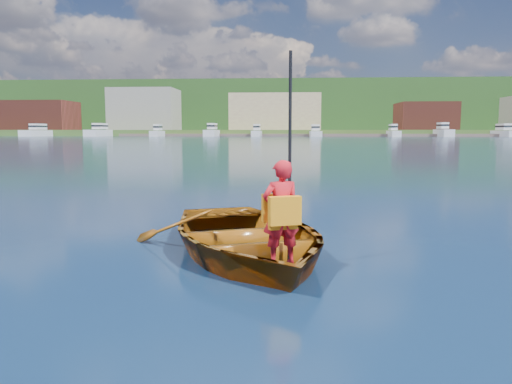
{
  "coord_description": "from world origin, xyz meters",
  "views": [
    {
      "loc": [
        -0.07,
        -6.25,
        1.52
      ],
      "look_at": [
        -0.47,
        -0.22,
        0.78
      ],
      "focal_mm": 35.0,
      "sensor_mm": 36.0,
      "label": 1
    }
  ],
  "objects": [
    {
      "name": "ground",
      "position": [
        0.0,
        0.0,
        0.0
      ],
      "size": [
        600.0,
        600.0,
        0.0
      ],
      "color": "#102C45",
      "rests_on": "ground"
    },
    {
      "name": "dock",
      "position": [
        8.27,
        148.0,
        0.4
      ],
      "size": [
        159.93,
        14.21,
        0.8
      ],
      "color": "brown",
      "rests_on": "ground"
    },
    {
      "name": "hillside_trees",
      "position": [
        -53.52,
        230.47,
        16.62
      ],
      "size": [
        244.13,
        86.61,
        24.82
      ],
      "color": "#382314",
      "rests_on": "ground"
    },
    {
      "name": "waterfront_buildings",
      "position": [
        -7.74,
        165.0,
        7.74
      ],
      "size": [
        202.0,
        16.0,
        14.0
      ],
      "color": "maroon",
      "rests_on": "ground"
    },
    {
      "name": "marina_yachts",
      "position": [
        -11.83,
        143.32,
        1.39
      ],
      "size": [
        143.83,
        13.97,
        4.35
      ],
      "color": "silver",
      "rests_on": "ground"
    },
    {
      "name": "shoreline",
      "position": [
        0.0,
        236.61,
        10.32
      ],
      "size": [
        400.0,
        140.0,
        22.0
      ],
      "color": "#2E4E21",
      "rests_on": "ground"
    },
    {
      "name": "child_paddler",
      "position": [
        -0.15,
        -1.01,
        0.67
      ],
      "size": [
        0.48,
        0.43,
        2.27
      ],
      "color": "red",
      "rests_on": "ground"
    },
    {
      "name": "rowboat",
      "position": [
        -0.6,
        -0.22,
        0.23
      ],
      "size": [
        3.68,
        4.3,
        0.75
      ],
      "color": "maroon",
      "rests_on": "ground"
    }
  ]
}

